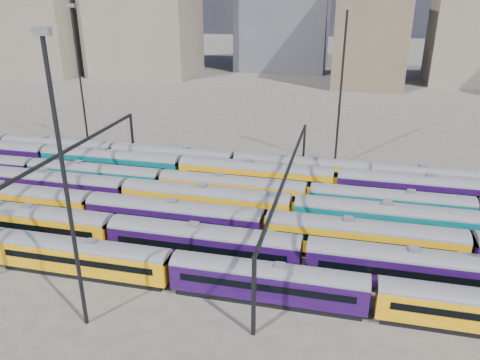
% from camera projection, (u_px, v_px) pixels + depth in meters
% --- Properties ---
extents(ground, '(500.00, 500.00, 0.00)m').
position_uv_depth(ground, '(209.00, 220.00, 61.08)').
color(ground, '#48433D').
rests_on(ground, ground).
extents(rake_0, '(96.68, 2.83, 4.76)m').
position_uv_depth(rake_0, '(83.00, 254.00, 48.57)').
color(rake_0, black).
rests_on(rake_0, ground).
extents(rake_1, '(108.04, 3.16, 5.33)m').
position_uv_depth(rake_1, '(204.00, 240.00, 50.51)').
color(rake_1, black).
rests_on(rake_1, ground).
extents(rake_2, '(109.75, 3.21, 5.42)m').
position_uv_depth(rake_2, '(174.00, 215.00, 56.11)').
color(rake_2, black).
rests_on(rake_2, ground).
extents(rake_3, '(156.45, 3.27, 5.51)m').
position_uv_depth(rake_3, '(206.00, 199.00, 60.06)').
color(rake_3, black).
rests_on(rake_3, ground).
extents(rake_4, '(124.24, 3.03, 5.10)m').
position_uv_depth(rake_4, '(308.00, 195.00, 61.97)').
color(rake_4, black).
rests_on(rake_4, ground).
extents(rake_5, '(114.36, 3.35, 5.65)m').
position_uv_depth(rake_5, '(111.00, 161.00, 72.95)').
color(rake_5, black).
rests_on(rake_5, ground).
extents(rake_6, '(123.17, 3.00, 5.06)m').
position_uv_depth(rake_6, '(233.00, 162.00, 73.66)').
color(rake_6, black).
rests_on(rake_6, ground).
extents(gantry_1, '(0.35, 40.35, 8.03)m').
position_uv_depth(gantry_1, '(65.00, 159.00, 62.72)').
color(gantry_1, black).
rests_on(gantry_1, ground).
extents(gantry_2, '(0.35, 40.35, 8.03)m').
position_uv_depth(gantry_2, '(288.00, 178.00, 56.37)').
color(gantry_2, black).
rests_on(gantry_2, ground).
extents(mast_1, '(1.40, 0.50, 25.60)m').
position_uv_depth(mast_1, '(79.00, 74.00, 81.87)').
color(mast_1, black).
rests_on(mast_1, ground).
extents(mast_2, '(1.40, 0.50, 25.60)m').
position_uv_depth(mast_2, '(65.00, 181.00, 37.01)').
color(mast_2, black).
rests_on(mast_2, ground).
extents(mast_3, '(1.40, 0.50, 25.60)m').
position_uv_depth(mast_3, '(341.00, 83.00, 74.15)').
color(mast_3, black).
rests_on(mast_3, ground).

